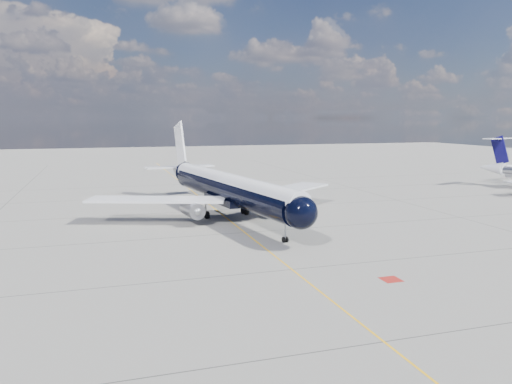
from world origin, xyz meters
TOP-DOWN VIEW (x-y plane):
  - ground at (0.00, 30.00)m, footprint 320.00×320.00m
  - taxiway_centerline at (0.00, 25.00)m, footprint 0.16×160.00m
  - red_marking at (6.80, -10.00)m, footprint 1.60×1.60m
  - main_airliner at (0.25, 20.10)m, footprint 35.82×44.01m

SIDE VIEW (x-z plane):
  - ground at x=0.00m, z-range 0.00..0.00m
  - taxiway_centerline at x=0.00m, z-range 0.00..0.01m
  - red_marking at x=6.80m, z-range 0.00..0.01m
  - main_airliner at x=0.25m, z-range -2.42..10.33m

